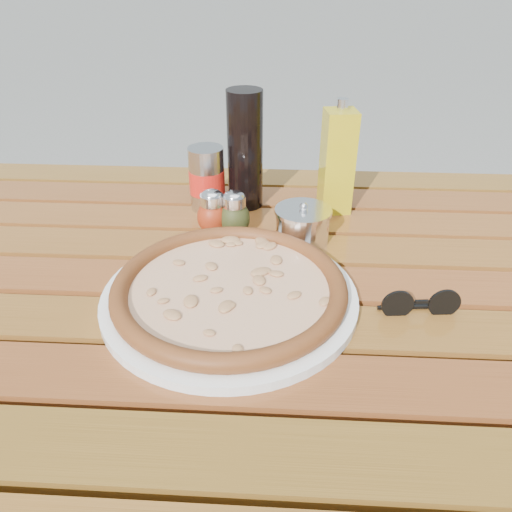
# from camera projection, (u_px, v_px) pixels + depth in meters

# --- Properties ---
(table) EXTENTS (1.40, 0.90, 0.75)m
(table) POSITION_uv_depth(u_px,v_px,m) (255.00, 319.00, 0.79)
(table) COLOR #3B1D0D
(table) RESTS_ON ground
(plate) EXTENTS (0.46, 0.46, 0.01)m
(plate) POSITION_uv_depth(u_px,v_px,m) (230.00, 297.00, 0.71)
(plate) COLOR white
(plate) RESTS_ON table
(pizza) EXTENTS (0.40, 0.40, 0.03)m
(pizza) POSITION_uv_depth(u_px,v_px,m) (229.00, 288.00, 0.70)
(pizza) COLOR #FFDFB6
(pizza) RESTS_ON plate
(pepper_shaker) EXTENTS (0.07, 0.07, 0.08)m
(pepper_shaker) POSITION_uv_depth(u_px,v_px,m) (212.00, 213.00, 0.86)
(pepper_shaker) COLOR #A93113
(pepper_shaker) RESTS_ON table
(oregano_shaker) EXTENTS (0.07, 0.07, 0.08)m
(oregano_shaker) POSITION_uv_depth(u_px,v_px,m) (234.00, 214.00, 0.86)
(oregano_shaker) COLOR #393C18
(oregano_shaker) RESTS_ON table
(dark_bottle) EXTENTS (0.07, 0.07, 0.22)m
(dark_bottle) POSITION_uv_depth(u_px,v_px,m) (245.00, 150.00, 0.92)
(dark_bottle) COLOR black
(dark_bottle) RESTS_ON table
(soda_can) EXTENTS (0.08, 0.08, 0.12)m
(soda_can) POSITION_uv_depth(u_px,v_px,m) (207.00, 179.00, 0.94)
(soda_can) COLOR silver
(soda_can) RESTS_ON table
(olive_oil_cruet) EXTENTS (0.06, 0.06, 0.21)m
(olive_oil_cruet) POSITION_uv_depth(u_px,v_px,m) (337.00, 162.00, 0.91)
(olive_oil_cruet) COLOR gold
(olive_oil_cruet) RESTS_ON table
(parmesan_tin) EXTENTS (0.12, 0.12, 0.07)m
(parmesan_tin) POSITION_uv_depth(u_px,v_px,m) (303.00, 225.00, 0.84)
(parmesan_tin) COLOR silver
(parmesan_tin) RESTS_ON table
(sunglasses) EXTENTS (0.11, 0.03, 0.04)m
(sunglasses) POSITION_uv_depth(u_px,v_px,m) (420.00, 304.00, 0.68)
(sunglasses) COLOR black
(sunglasses) RESTS_ON table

